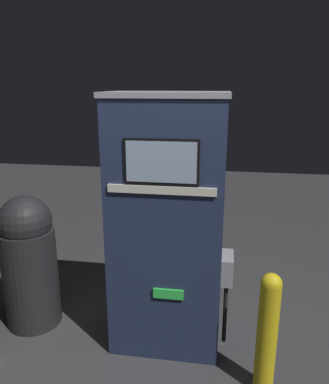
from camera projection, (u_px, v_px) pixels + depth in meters
ground_plane at (162, 360)px, 3.01m from camera, size 14.00×14.00×0.00m
gas_pump at (167, 226)px, 2.98m from camera, size 0.98×0.58×2.08m
safety_bollard at (267, 331)px, 2.59m from camera, size 0.14×0.14×0.93m
trash_bin at (29, 260)px, 3.34m from camera, size 0.49×0.49×1.22m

